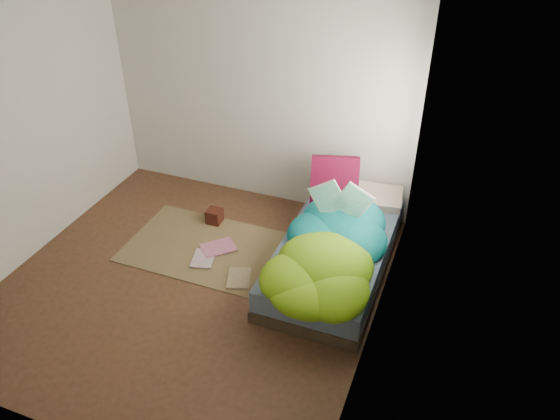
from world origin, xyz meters
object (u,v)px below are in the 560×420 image
Objects in this scene: floor_book_a at (193,258)px; floor_book_b at (215,241)px; pillow_magenta at (335,180)px; wooden_box at (214,216)px; bed at (335,255)px; open_book at (341,191)px.

floor_book_a is 0.34m from floor_book_b.
pillow_magenta reaches higher than floor_book_b.
bed is at bearing -10.80° from wooden_box.
bed is at bearing -90.31° from open_book.
bed is 4.03× the size of open_book.
bed is 1.45m from floor_book_a.
open_book reaches higher than bed.
open_book is (-0.01, 0.13, 0.66)m from bed.
floor_book_a is (-1.37, -0.52, -0.81)m from open_book.
wooden_box is at bearing 82.77° from floor_book_a.
pillow_magenta is at bearing 80.77° from floor_book_b.
floor_book_b is at bearing -160.55° from pillow_magenta.
floor_book_b is at bearing -177.46° from open_book.
pillow_magenta is 1.43m from floor_book_b.
floor_book_b is at bearing -63.53° from wooden_box.
bed reaches higher than floor_book_b.
bed reaches higher than floor_book_a.
pillow_magenta reaches higher than bed.
pillow_magenta is at bearing 18.54° from wooden_box.
floor_book_b reaches higher than floor_book_a.
wooden_box is (-1.46, 0.15, -0.74)m from open_book.
open_book reaches higher than floor_book_b.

